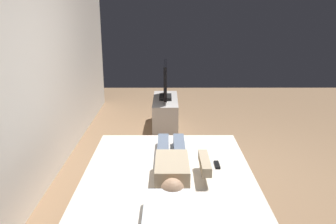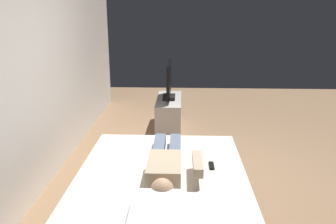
% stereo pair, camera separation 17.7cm
% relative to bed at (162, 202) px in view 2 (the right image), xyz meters
% --- Properties ---
extents(ground_plane, '(10.00, 10.00, 0.00)m').
position_rel_bed_xyz_m(ground_plane, '(0.83, -0.51, -0.26)').
color(ground_plane, '#8C6B4C').
extents(back_wall, '(6.40, 0.10, 2.80)m').
position_rel_bed_xyz_m(back_wall, '(1.23, 1.39, 1.14)').
color(back_wall, silver).
rests_on(back_wall, ground).
extents(bed, '(2.04, 1.57, 0.54)m').
position_rel_bed_xyz_m(bed, '(0.00, 0.00, 0.00)').
color(bed, brown).
rests_on(bed, ground).
extents(pillow, '(0.48, 0.34, 0.12)m').
position_rel_bed_xyz_m(pillow, '(-0.70, 0.00, 0.34)').
color(pillow, white).
rests_on(pillow, bed).
extents(person, '(1.26, 0.46, 0.18)m').
position_rel_bed_xyz_m(person, '(0.03, -0.05, 0.36)').
color(person, tan).
rests_on(person, bed).
extents(remote, '(0.15, 0.04, 0.02)m').
position_rel_bed_xyz_m(remote, '(0.18, -0.45, 0.29)').
color(remote, black).
rests_on(remote, bed).
extents(tv_stand, '(1.10, 0.40, 0.50)m').
position_rel_bed_xyz_m(tv_stand, '(2.82, 0.04, -0.01)').
color(tv_stand, '#B7B2AD').
rests_on(tv_stand, ground).
extents(tv, '(0.88, 0.20, 0.59)m').
position_rel_bed_xyz_m(tv, '(2.82, 0.04, 0.52)').
color(tv, black).
rests_on(tv, tv_stand).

